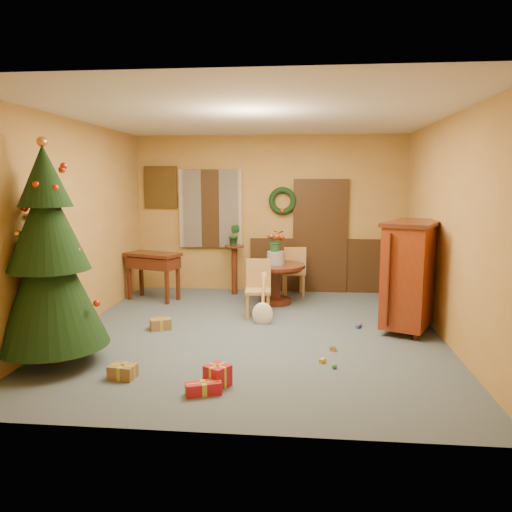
# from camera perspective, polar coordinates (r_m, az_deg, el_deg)

# --- Properties ---
(room_envelope) EXTENTS (5.50, 5.50, 5.50)m
(room_envelope) POSITION_cam_1_polar(r_m,az_deg,el_deg) (9.33, 2.76, 2.73)
(room_envelope) COLOR #394853
(room_envelope) RESTS_ON ground
(dining_table) EXTENTS (0.99, 0.99, 0.68)m
(dining_table) POSITION_cam_1_polar(r_m,az_deg,el_deg) (8.42, 2.27, -2.31)
(dining_table) COLOR #33150B
(dining_table) RESTS_ON floor
(urn) EXTENTS (0.30, 0.30, 0.22)m
(urn) POSITION_cam_1_polar(r_m,az_deg,el_deg) (8.37, 2.28, -0.21)
(urn) COLOR slate
(urn) RESTS_ON dining_table
(centerpiece_plant) EXTENTS (0.33, 0.28, 0.36)m
(centerpiece_plant) POSITION_cam_1_polar(r_m,az_deg,el_deg) (8.33, 2.29, 1.77)
(centerpiece_plant) COLOR #1E4C23
(centerpiece_plant) RESTS_ON urn
(chair_near) EXTENTS (0.40, 0.40, 0.88)m
(chair_near) POSITION_cam_1_polar(r_m,az_deg,el_deg) (7.64, 0.25, -3.46)
(chair_near) COLOR olive
(chair_near) RESTS_ON floor
(chair_far) EXTENTS (0.45, 0.45, 0.91)m
(chair_far) POSITION_cam_1_polar(r_m,az_deg,el_deg) (8.99, 4.37, -1.56)
(chair_far) COLOR olive
(chair_far) RESTS_ON floor
(guitar) EXTENTS (0.39, 0.52, 0.70)m
(guitar) POSITION_cam_1_polar(r_m,az_deg,el_deg) (7.25, 0.76, -5.03)
(guitar) COLOR beige
(guitar) RESTS_ON floor
(plant_stand) EXTENTS (0.35, 0.35, 0.90)m
(plant_stand) POSITION_cam_1_polar(r_m,az_deg,el_deg) (9.12, -2.48, -0.91)
(plant_stand) COLOR #33150B
(plant_stand) RESTS_ON floor
(stand_plant) EXTENTS (0.25, 0.22, 0.39)m
(stand_plant) POSITION_cam_1_polar(r_m,az_deg,el_deg) (9.05, -2.51, 2.42)
(stand_plant) COLOR #19471E
(stand_plant) RESTS_ON plant_stand
(christmas_tree) EXTENTS (1.23, 1.23, 2.54)m
(christmas_tree) POSITION_cam_1_polar(r_m,az_deg,el_deg) (5.98, -22.56, -0.39)
(christmas_tree) COLOR #382111
(christmas_tree) RESTS_ON floor
(writing_desk) EXTENTS (1.04, 0.75, 0.83)m
(writing_desk) POSITION_cam_1_polar(r_m,az_deg,el_deg) (8.85, -11.68, -0.96)
(writing_desk) COLOR #33150B
(writing_desk) RESTS_ON floor
(sideboard) EXTENTS (1.07, 1.34, 1.52)m
(sideboard) POSITION_cam_1_polar(r_m,az_deg,el_deg) (7.25, 17.33, -1.75)
(sideboard) COLOR #5E1F0A
(sideboard) RESTS_ON floor
(gift_a) EXTENTS (0.29, 0.23, 0.15)m
(gift_a) POSITION_cam_1_polar(r_m,az_deg,el_deg) (5.59, -14.99, -12.63)
(gift_a) COLOR brown
(gift_a) RESTS_ON floor
(gift_b) EXTENTS (0.30, 0.30, 0.22)m
(gift_b) POSITION_cam_1_polar(r_m,az_deg,el_deg) (5.23, -4.41, -13.47)
(gift_b) COLOR #A31521
(gift_b) RESTS_ON floor
(gift_c) EXTENTS (0.34, 0.29, 0.15)m
(gift_c) POSITION_cam_1_polar(r_m,az_deg,el_deg) (7.19, -10.85, -7.64)
(gift_c) COLOR brown
(gift_c) RESTS_ON floor
(gift_d) EXTENTS (0.37, 0.26, 0.12)m
(gift_d) POSITION_cam_1_polar(r_m,az_deg,el_deg) (5.07, -6.04, -14.80)
(gift_d) COLOR #A31521
(gift_d) RESTS_ON floor
(toy_a) EXTENTS (0.09, 0.09, 0.05)m
(toy_a) POSITION_cam_1_polar(r_m,az_deg,el_deg) (7.27, 11.64, -7.91)
(toy_a) COLOR #224097
(toy_a) RESTS_ON floor
(toy_b) EXTENTS (0.06, 0.06, 0.06)m
(toy_b) POSITION_cam_1_polar(r_m,az_deg,el_deg) (5.74, 8.95, -12.32)
(toy_b) COLOR green
(toy_b) RESTS_ON floor
(toy_c) EXTENTS (0.08, 0.09, 0.05)m
(toy_c) POSITION_cam_1_polar(r_m,az_deg,el_deg) (5.90, 7.61, -11.77)
(toy_c) COLOR #B89322
(toy_c) RESTS_ON floor
(toy_d) EXTENTS (0.06, 0.06, 0.06)m
(toy_d) POSITION_cam_1_polar(r_m,az_deg,el_deg) (7.36, 11.80, -7.68)
(toy_d) COLOR red
(toy_d) RESTS_ON floor
(toy_e) EXTENTS (0.09, 0.06, 0.05)m
(toy_e) POSITION_cam_1_polar(r_m,az_deg,el_deg) (6.29, 8.82, -10.46)
(toy_e) COLOR gold
(toy_e) RESTS_ON floor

